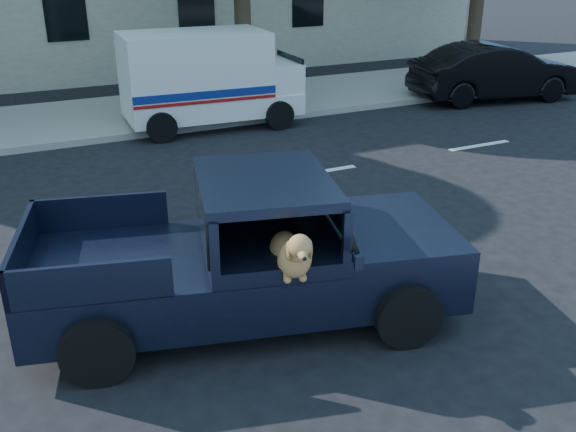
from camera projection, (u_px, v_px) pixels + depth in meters
name	position (u px, v px, depth m)	size (l,w,h in m)	color
ground	(168.00, 299.00, 8.03)	(120.00, 120.00, 0.00)	black
far_sidewalk	(61.00, 122.00, 15.60)	(60.00, 4.00, 0.15)	gray
lane_stripes	(222.00, 188.00, 11.64)	(21.60, 0.14, 0.01)	silver
pickup_truck	(240.00, 273.00, 7.43)	(5.17, 3.08, 1.74)	black
mail_truck	(207.00, 86.00, 15.18)	(4.17, 2.28, 2.23)	silver
parked_sedan	(495.00, 72.00, 17.83)	(4.71, 1.64, 1.55)	black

